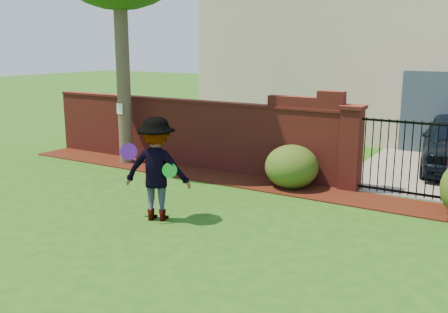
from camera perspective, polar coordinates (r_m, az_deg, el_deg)
The scene contains 12 objects.
ground at distance 9.42m, azimuth -8.31°, elevation -7.36°, with size 80.00×80.00×0.01m, color #225415.
mulch_bed at distance 12.52m, azimuth -1.93°, elevation -2.13°, with size 11.10×1.08×0.03m, color #331109.
brick_wall at distance 13.45m, azimuth -4.19°, elevation 2.84°, with size 8.70×0.31×2.16m.
pillar_left at distance 11.49m, azimuth 14.02°, elevation 0.99°, with size 0.50×0.50×1.88m.
iron_gate at distance 11.24m, azimuth 19.33°, elevation -0.13°, with size 1.78×0.03×1.60m.
driveway at distance 15.27m, azimuth 22.35°, elevation -0.44°, with size 3.20×8.00×0.01m, color gray.
house at distance 19.35m, azimuth 17.70°, elevation 11.87°, with size 12.40×6.40×6.30m.
paper_notice at distance 13.76m, azimuth -11.57°, elevation 5.25°, with size 0.20×0.01×0.28m, color white.
shrub_left at distance 11.49m, azimuth 7.56°, elevation -1.13°, with size 1.20×1.20×0.98m, color #254C16.
man at distance 9.30m, azimuth -7.60°, elevation -1.43°, with size 1.23×0.71×1.90m, color gray.
frisbee_purple at distance 9.11m, azimuth -10.60°, elevation 0.55°, with size 0.30×0.30×0.03m, color #681BAA.
frisbee_green at distance 9.08m, azimuth -6.09°, elevation -1.54°, with size 0.27×0.27×0.03m, color green.
Camera 1 is at (5.72, -6.78, 3.17)m, focal length 40.94 mm.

